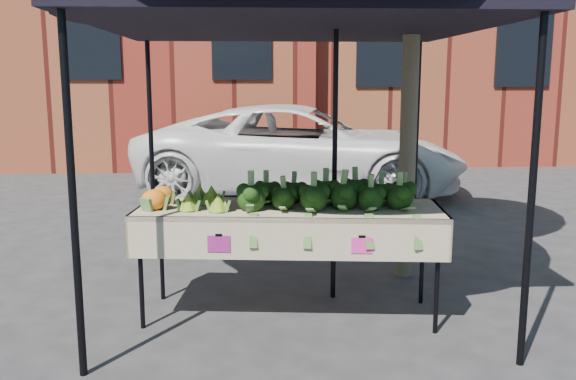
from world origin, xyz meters
The scene contains 8 objects.
ground centered at (0.00, 0.00, 0.00)m, with size 90.00×90.00×0.00m, color #2B2B2D.
table centered at (0.03, 0.07, 0.45)m, with size 2.46×1.02×0.90m.
canopy centered at (0.09, 0.55, 1.37)m, with size 3.16×3.16×2.74m, color black, non-canonical shape.
broccoli_heap centered at (0.36, 0.09, 1.03)m, with size 1.47×0.57×0.26m, color black.
romanesco_cluster centered at (-0.63, 0.10, 1.00)m, with size 0.43×0.57×0.20m, color #90B22A.
cauliflower_pair centered at (-1.00, 0.13, 0.99)m, with size 0.23×0.43×0.18m, color orange.
vehicle centered at (0.52, 5.49, 2.68)m, with size 2.48×1.49×5.37m, color white.
street_tree centered at (1.21, 1.04, 2.31)m, with size 2.34×2.34×4.62m, color #1E4C14, non-canonical shape.
Camera 1 is at (-0.22, -4.69, 1.89)m, focal length 38.37 mm.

